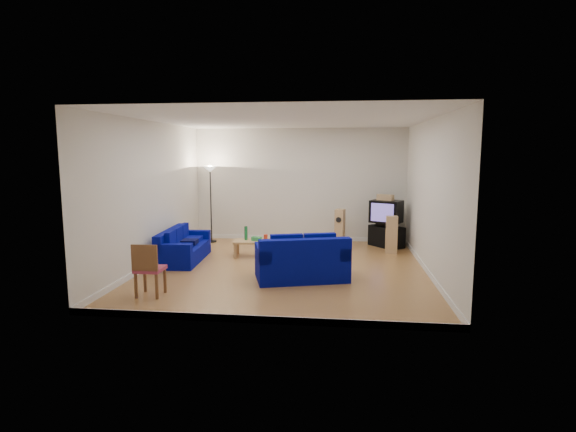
# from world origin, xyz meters

# --- Properties ---
(room) EXTENTS (6.01, 6.51, 3.21)m
(room) POSITION_xyz_m (0.00, 0.00, 1.54)
(room) COLOR brown
(room) RESTS_ON ground
(sofa_three_seat) EXTENTS (0.93, 1.95, 0.74)m
(sofa_three_seat) POSITION_xyz_m (-2.50, 0.42, 0.27)
(sofa_three_seat) COLOR #000367
(sofa_three_seat) RESTS_ON ground
(sofa_loveseat) EXTENTS (1.98, 1.44, 0.89)m
(sofa_loveseat) POSITION_xyz_m (0.43, -0.86, 0.34)
(sofa_loveseat) COLOR #000367
(sofa_loveseat) RESTS_ON ground
(coffee_table) EXTENTS (1.12, 0.62, 0.39)m
(coffee_table) POSITION_xyz_m (-0.85, 1.05, 0.34)
(coffee_table) COLOR tan
(coffee_table) RESTS_ON ground
(bottle) EXTENTS (0.10, 0.10, 0.34)m
(bottle) POSITION_xyz_m (-1.11, 1.09, 0.56)
(bottle) COLOR #197233
(bottle) RESTS_ON coffee_table
(tissue_box) EXTENTS (0.26, 0.19, 0.09)m
(tissue_box) POSITION_xyz_m (-0.84, 1.02, 0.44)
(tissue_box) COLOR green
(tissue_box) RESTS_ON coffee_table
(red_canister) EXTENTS (0.13, 0.13, 0.14)m
(red_canister) POSITION_xyz_m (-0.64, 1.14, 0.46)
(red_canister) COLOR red
(red_canister) RESTS_ON coffee_table
(remote) EXTENTS (0.18, 0.12, 0.02)m
(remote) POSITION_xyz_m (-0.56, 0.90, 0.41)
(remote) COLOR black
(remote) RESTS_ON coffee_table
(tv_stand) EXTENTS (0.97, 1.02, 0.56)m
(tv_stand) POSITION_xyz_m (2.42, 2.60, 0.28)
(tv_stand) COLOR black
(tv_stand) RESTS_ON ground
(av_receiver) EXTENTS (0.57, 0.57, 0.10)m
(av_receiver) POSITION_xyz_m (2.40, 2.65, 0.61)
(av_receiver) COLOR black
(av_receiver) RESTS_ON tv_stand
(television) EXTENTS (0.94, 0.85, 0.60)m
(television) POSITION_xyz_m (2.39, 2.59, 0.96)
(television) COLOR black
(television) RESTS_ON av_receiver
(centre_speaker) EXTENTS (0.46, 0.38, 0.15)m
(centre_speaker) POSITION_xyz_m (2.36, 2.62, 1.33)
(centre_speaker) COLOR tan
(centre_speaker) RESTS_ON television
(speaker_left) EXTENTS (0.30, 0.35, 1.00)m
(speaker_left) POSITION_xyz_m (1.16, 2.53, 0.50)
(speaker_left) COLOR tan
(speaker_left) RESTS_ON ground
(speaker_right) EXTENTS (0.30, 0.22, 0.95)m
(speaker_right) POSITION_xyz_m (2.45, 1.76, 0.48)
(speaker_right) COLOR tan
(speaker_right) RESTS_ON ground
(floor_lamp) EXTENTS (0.37, 0.37, 2.14)m
(floor_lamp) POSITION_xyz_m (-2.45, 2.68, 1.77)
(floor_lamp) COLOR black
(floor_lamp) RESTS_ON ground
(dining_chair) EXTENTS (0.46, 0.46, 0.96)m
(dining_chair) POSITION_xyz_m (-2.15, -2.23, 0.53)
(dining_chair) COLOR brown
(dining_chair) RESTS_ON ground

